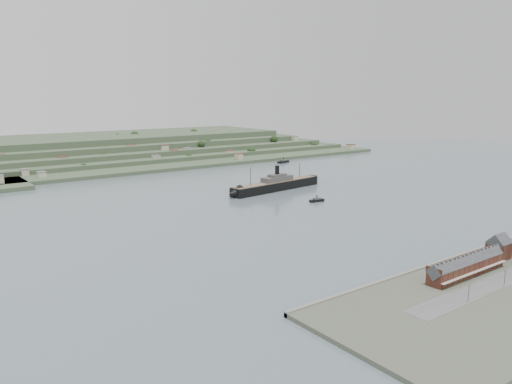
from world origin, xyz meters
TOP-DOWN VIEW (x-y plane):
  - ground at (0.00, 0.00)m, footprint 1400.00×1400.00m
  - terrace_row at (-10.00, -168.02)m, footprint 55.60×9.80m
  - gabled_building at (27.50, -164.00)m, footprint 10.40×10.18m
  - far_peninsula at (27.91, 393.10)m, footprint 760.00×309.00m
  - steamship at (54.73, 67.15)m, footprint 116.28×27.17m
  - tugboat at (53.70, 6.63)m, footprint 13.74×5.48m
  - ferry_east at (184.97, 210.65)m, footprint 20.13×9.72m

SIDE VIEW (x-z plane):
  - ground at x=0.00m, z-range 0.00..0.00m
  - tugboat at x=53.70m, z-range -1.54..4.48m
  - ferry_east at x=184.97m, z-range -1.89..5.39m
  - steamship at x=54.73m, z-range -8.81..19.12m
  - terrace_row at x=-10.00m, z-range 1.30..12.38m
  - gabled_building at x=27.50m, z-range 1.14..15.23m
  - far_peninsula at x=27.91m, z-range -3.12..26.88m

